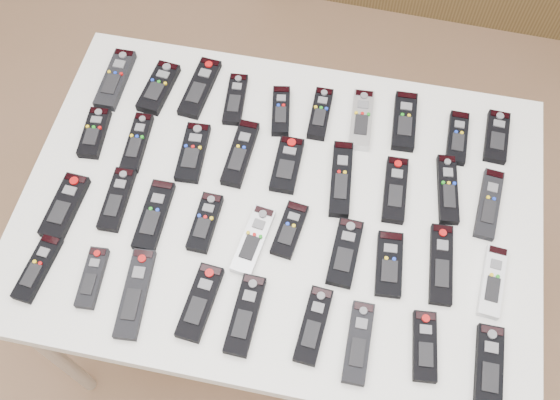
% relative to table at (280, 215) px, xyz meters
% --- Properties ---
extents(ground, '(4.00, 4.00, 0.00)m').
position_rel_table_xyz_m(ground, '(0.05, -0.09, -0.72)').
color(ground, '#926C4A').
rests_on(ground, ground).
extents(table, '(1.25, 0.88, 0.78)m').
position_rel_table_xyz_m(table, '(0.00, 0.00, 0.00)').
color(table, white).
rests_on(table, ground).
extents(remote_0, '(0.06, 0.19, 0.02)m').
position_rel_table_xyz_m(remote_0, '(-0.51, 0.28, 0.07)').
color(remote_0, black).
rests_on(remote_0, table).
extents(remote_1, '(0.08, 0.17, 0.02)m').
position_rel_table_xyz_m(remote_1, '(-0.39, 0.28, 0.07)').
color(remote_1, black).
rests_on(remote_1, table).
extents(remote_2, '(0.07, 0.20, 0.02)m').
position_rel_table_xyz_m(remote_2, '(-0.28, 0.30, 0.07)').
color(remote_2, black).
rests_on(remote_2, table).
extents(remote_3, '(0.06, 0.16, 0.02)m').
position_rel_table_xyz_m(remote_3, '(-0.18, 0.28, 0.07)').
color(remote_3, black).
rests_on(remote_3, table).
extents(remote_4, '(0.07, 0.15, 0.02)m').
position_rel_table_xyz_m(remote_4, '(-0.05, 0.27, 0.07)').
color(remote_4, black).
rests_on(remote_4, table).
extents(remote_5, '(0.05, 0.15, 0.02)m').
position_rel_table_xyz_m(remote_5, '(0.05, 0.28, 0.07)').
color(remote_5, black).
rests_on(remote_5, table).
extents(remote_6, '(0.06, 0.18, 0.02)m').
position_rel_table_xyz_m(remote_6, '(0.16, 0.28, 0.07)').
color(remote_6, '#B7B7BC').
rests_on(remote_6, table).
extents(remote_7, '(0.06, 0.18, 0.02)m').
position_rel_table_xyz_m(remote_7, '(0.27, 0.30, 0.07)').
color(remote_7, black).
rests_on(remote_7, table).
extents(remote_8, '(0.05, 0.16, 0.02)m').
position_rel_table_xyz_m(remote_8, '(0.41, 0.27, 0.07)').
color(remote_8, black).
rests_on(remote_8, table).
extents(remote_9, '(0.06, 0.15, 0.02)m').
position_rel_table_xyz_m(remote_9, '(0.51, 0.30, 0.07)').
color(remote_9, black).
rests_on(remote_9, table).
extents(remote_10, '(0.07, 0.15, 0.02)m').
position_rel_table_xyz_m(remote_10, '(-0.51, 0.10, 0.07)').
color(remote_10, black).
rests_on(remote_10, table).
extents(remote_11, '(0.05, 0.17, 0.02)m').
position_rel_table_xyz_m(remote_11, '(-0.39, 0.10, 0.07)').
color(remote_11, black).
rests_on(remote_11, table).
extents(remote_12, '(0.07, 0.17, 0.02)m').
position_rel_table_xyz_m(remote_12, '(-0.24, 0.10, 0.07)').
color(remote_12, black).
rests_on(remote_12, table).
extents(remote_13, '(0.06, 0.19, 0.02)m').
position_rel_table_xyz_m(remote_13, '(-0.12, 0.12, 0.07)').
color(remote_13, black).
rests_on(remote_13, table).
extents(remote_14, '(0.06, 0.15, 0.02)m').
position_rel_table_xyz_m(remote_14, '(-0.00, 0.11, 0.07)').
color(remote_14, black).
rests_on(remote_14, table).
extents(remote_15, '(0.07, 0.21, 0.02)m').
position_rel_table_xyz_m(remote_15, '(0.13, 0.09, 0.07)').
color(remote_15, black).
rests_on(remote_15, table).
extents(remote_16, '(0.06, 0.18, 0.02)m').
position_rel_table_xyz_m(remote_16, '(0.27, 0.09, 0.07)').
color(remote_16, black).
rests_on(remote_16, table).
extents(remote_17, '(0.07, 0.19, 0.02)m').
position_rel_table_xyz_m(remote_17, '(0.39, 0.12, 0.07)').
color(remote_17, black).
rests_on(remote_17, table).
extents(remote_18, '(0.07, 0.19, 0.02)m').
position_rel_table_xyz_m(remote_18, '(0.49, 0.09, 0.07)').
color(remote_18, black).
rests_on(remote_18, table).
extents(remote_19, '(0.07, 0.17, 0.02)m').
position_rel_table_xyz_m(remote_19, '(-0.50, -0.12, 0.07)').
color(remote_19, black).
rests_on(remote_19, table).
extents(remote_20, '(0.06, 0.17, 0.02)m').
position_rel_table_xyz_m(remote_20, '(-0.39, -0.07, 0.07)').
color(remote_20, black).
rests_on(remote_20, table).
extents(remote_21, '(0.06, 0.18, 0.02)m').
position_rel_table_xyz_m(remote_21, '(-0.29, -0.09, 0.07)').
color(remote_21, black).
rests_on(remote_21, table).
extents(remote_22, '(0.05, 0.15, 0.02)m').
position_rel_table_xyz_m(remote_22, '(-0.16, -0.09, 0.07)').
color(remote_22, black).
rests_on(remote_22, table).
extents(remote_23, '(0.07, 0.18, 0.02)m').
position_rel_table_xyz_m(remote_23, '(-0.04, -0.11, 0.07)').
color(remote_23, '#B7B7BC').
rests_on(remote_23, table).
extents(remote_24, '(0.07, 0.15, 0.02)m').
position_rel_table_xyz_m(remote_24, '(0.04, -0.07, 0.07)').
color(remote_24, black).
rests_on(remote_24, table).
extents(remote_25, '(0.07, 0.17, 0.02)m').
position_rel_table_xyz_m(remote_25, '(0.17, -0.10, 0.07)').
color(remote_25, black).
rests_on(remote_25, table).
extents(remote_26, '(0.07, 0.16, 0.02)m').
position_rel_table_xyz_m(remote_26, '(0.28, -0.11, 0.07)').
color(remote_26, black).
rests_on(remote_26, table).
extents(remote_27, '(0.06, 0.20, 0.02)m').
position_rel_table_xyz_m(remote_27, '(0.39, -0.09, 0.07)').
color(remote_27, black).
rests_on(remote_27, table).
extents(remote_28, '(0.06, 0.17, 0.02)m').
position_rel_table_xyz_m(remote_28, '(0.51, -0.10, 0.07)').
color(remote_28, silver).
rests_on(remote_28, table).
extents(remote_29, '(0.06, 0.17, 0.02)m').
position_rel_table_xyz_m(remote_29, '(-0.51, -0.28, 0.07)').
color(remote_29, black).
rests_on(remote_29, table).
extents(remote_30, '(0.05, 0.15, 0.02)m').
position_rel_table_xyz_m(remote_30, '(-0.38, -0.28, 0.07)').
color(remote_30, black).
rests_on(remote_30, table).
extents(remote_31, '(0.07, 0.21, 0.02)m').
position_rel_table_xyz_m(remote_31, '(-0.27, -0.29, 0.07)').
color(remote_31, black).
rests_on(remote_31, table).
extents(remote_32, '(0.07, 0.18, 0.02)m').
position_rel_table_xyz_m(remote_32, '(-0.12, -0.28, 0.07)').
color(remote_32, black).
rests_on(remote_32, table).
extents(remote_33, '(0.06, 0.18, 0.02)m').
position_rel_table_xyz_m(remote_33, '(-0.02, -0.29, 0.07)').
color(remote_33, black).
rests_on(remote_33, table).
extents(remote_34, '(0.06, 0.17, 0.02)m').
position_rel_table_xyz_m(remote_34, '(0.13, -0.28, 0.07)').
color(remote_34, black).
rests_on(remote_34, table).
extents(remote_35, '(0.05, 0.18, 0.02)m').
position_rel_table_xyz_m(remote_35, '(0.23, -0.30, 0.07)').
color(remote_35, black).
rests_on(remote_35, table).
extents(remote_36, '(0.06, 0.15, 0.02)m').
position_rel_table_xyz_m(remote_36, '(0.37, -0.28, 0.07)').
color(remote_36, black).
rests_on(remote_36, table).
extents(remote_37, '(0.05, 0.18, 0.02)m').
position_rel_table_xyz_m(remote_37, '(0.51, -0.30, 0.07)').
color(remote_37, black).
rests_on(remote_37, table).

